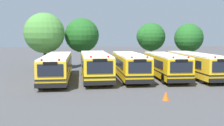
# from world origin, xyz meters

# --- Properties ---
(ground_plane) EXTENTS (160.00, 160.00, 0.00)m
(ground_plane) POSITION_xyz_m (0.00, 0.00, 0.00)
(ground_plane) COLOR #424244
(school_bus_0) EXTENTS (2.47, 11.55, 2.57)m
(school_bus_0) POSITION_xyz_m (-7.15, -0.03, 1.36)
(school_bus_0) COLOR yellow
(school_bus_0) RESTS_ON ground_plane
(school_bus_1) EXTENTS (2.85, 10.07, 2.71)m
(school_bus_1) POSITION_xyz_m (-3.45, -0.12, 1.42)
(school_bus_1) COLOR yellow
(school_bus_1) RESTS_ON ground_plane
(school_bus_2) EXTENTS (2.47, 9.63, 2.62)m
(school_bus_2) POSITION_xyz_m (0.00, -0.08, 1.38)
(school_bus_2) COLOR yellow
(school_bus_2) RESTS_ON ground_plane
(school_bus_3) EXTENTS (2.64, 9.40, 2.58)m
(school_bus_3) POSITION_xyz_m (3.63, -0.25, 1.36)
(school_bus_3) COLOR yellow
(school_bus_3) RESTS_ON ground_plane
(school_bus_4) EXTENTS (2.65, 10.70, 2.58)m
(school_bus_4) POSITION_xyz_m (7.03, 0.21, 1.36)
(school_bus_4) COLOR yellow
(school_bus_4) RESTS_ON ground_plane
(tree_0) EXTENTS (5.11, 5.11, 7.21)m
(tree_0) POSITION_xyz_m (-9.44, 8.32, 4.70)
(tree_0) COLOR #4C3823
(tree_0) RESTS_ON ground_plane
(tree_1) EXTENTS (4.67, 4.67, 6.72)m
(tree_1) POSITION_xyz_m (-4.81, 10.54, 4.36)
(tree_1) COLOR #4C3823
(tree_1) RESTS_ON ground_plane
(tree_2) EXTENTS (4.02, 3.88, 6.09)m
(tree_2) POSITION_xyz_m (4.58, 9.59, 4.17)
(tree_2) COLOR #4C3823
(tree_2) RESTS_ON ground_plane
(tree_3) EXTENTS (3.88, 3.83, 5.93)m
(tree_3) POSITION_xyz_m (9.65, 8.08, 4.08)
(tree_3) COLOR #4C3823
(tree_3) RESTS_ON ground_plane
(traffic_cone) EXTENTS (0.46, 0.46, 0.60)m
(traffic_cone) POSITION_xyz_m (0.81, -9.07, 0.30)
(traffic_cone) COLOR #EA5914
(traffic_cone) RESTS_ON ground_plane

